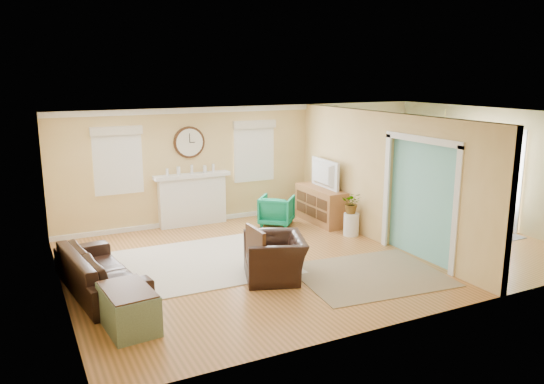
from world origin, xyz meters
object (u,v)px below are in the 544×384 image
object	(u,v)px
credenza	(321,205)
green_chair	(277,210)
sofa	(100,270)
eames_chair	(275,257)
dining_table	(439,214)

from	to	relation	value
credenza	green_chair	bearing A→B (deg)	164.39
sofa	credenza	distance (m)	5.44
sofa	credenza	bearing A→B (deg)	-78.19
eames_chair	dining_table	distance (m)	4.64
dining_table	sofa	bearing A→B (deg)	78.69
sofa	eames_chair	size ratio (longest dim) A/B	2.08
green_chair	credenza	size ratio (longest dim) A/B	0.48
credenza	eames_chair	bearing A→B (deg)	-133.90
credenza	dining_table	world-z (taller)	credenza
dining_table	green_chair	bearing A→B (deg)	45.69
sofa	green_chair	bearing A→B (deg)	-70.90
green_chair	credenza	bearing A→B (deg)	-154.71
eames_chair	green_chair	bearing A→B (deg)	171.55
sofa	green_chair	world-z (taller)	sofa
sofa	green_chair	xyz separation A→B (m)	(4.14, 2.09, -0.00)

